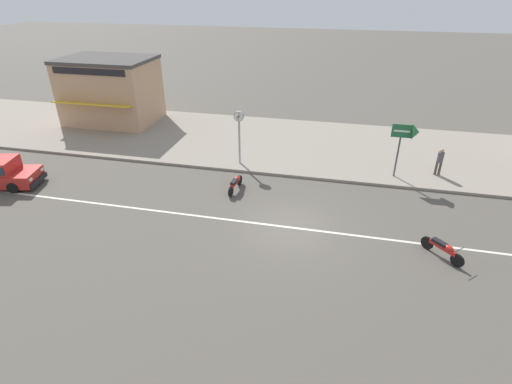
# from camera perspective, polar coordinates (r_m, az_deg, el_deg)

# --- Properties ---
(ground_plane) EXTENTS (160.00, 160.00, 0.00)m
(ground_plane) POSITION_cam_1_polar(r_m,az_deg,el_deg) (18.43, 4.84, -5.06)
(ground_plane) COLOR #544F47
(lane_centre_stripe) EXTENTS (50.40, 0.14, 0.01)m
(lane_centre_stripe) POSITION_cam_1_polar(r_m,az_deg,el_deg) (18.43, 4.84, -5.05)
(lane_centre_stripe) COLOR silver
(lane_centre_stripe) RESTS_ON ground
(kerb_strip) EXTENTS (68.00, 10.00, 0.15)m
(kerb_strip) POSITION_cam_1_polar(r_m,az_deg,el_deg) (27.40, 8.03, 6.59)
(kerb_strip) COLOR gray
(kerb_strip) RESTS_ON ground
(motorcycle_0) EXTENTS (1.45, 1.46, 0.80)m
(motorcycle_0) POSITION_cam_1_polar(r_m,az_deg,el_deg) (17.99, 25.14, -7.35)
(motorcycle_0) COLOR black
(motorcycle_0) RESTS_ON ground
(motorcycle_1) EXTENTS (0.56, 1.92, 0.80)m
(motorcycle_1) POSITION_cam_1_polar(r_m,az_deg,el_deg) (21.30, -2.96, 1.26)
(motorcycle_1) COLOR black
(motorcycle_1) RESTS_ON ground
(street_clock) EXTENTS (0.59, 0.22, 3.22)m
(street_clock) POSITION_cam_1_polar(r_m,az_deg,el_deg) (23.50, -2.43, 9.47)
(street_clock) COLOR #9E9EA3
(street_clock) RESTS_ON kerb_strip
(arrow_signboard) EXTENTS (1.42, 0.80, 3.10)m
(arrow_signboard) POSITION_cam_1_polar(r_m,az_deg,el_deg) (23.11, 21.40, 7.75)
(arrow_signboard) COLOR #4C4C51
(arrow_signboard) RESTS_ON kerb_strip
(pedestrian_near_clock) EXTENTS (0.34, 0.34, 1.60)m
(pedestrian_near_clock) POSITION_cam_1_polar(r_m,az_deg,el_deg) (24.71, 24.79, 4.21)
(pedestrian_near_clock) COLOR #4C4238
(pedestrian_near_clock) RESTS_ON kerb_strip
(shopfront_mid_block) EXTENTS (6.65, 5.43, 4.77)m
(shopfront_mid_block) POSITION_cam_1_polar(r_m,az_deg,el_deg) (33.11, -20.05, 13.49)
(shopfront_mid_block) COLOR tan
(shopfront_mid_block) RESTS_ON kerb_strip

